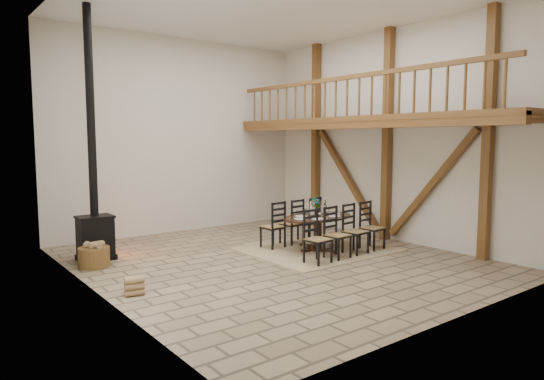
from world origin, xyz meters
TOP-DOWN VIEW (x-y plane):
  - ground at (0.00, 0.00)m, footprint 8.00×8.00m
  - room_shell at (1.19, 0.00)m, footprint 7.02×8.02m
  - rug at (1.30, 0.14)m, footprint 3.00×2.50m
  - dining_table at (1.31, 0.06)m, footprint 2.26×2.19m
  - wood_stove at (-2.83, 2.21)m, footprint 0.69×0.53m
  - log_basket at (-3.04, 1.67)m, footprint 0.58×0.58m
  - log_stack at (-3.08, -0.42)m, footprint 0.32×0.25m

SIDE VIEW (x-z plane):
  - ground at x=0.00m, z-range 0.00..0.00m
  - rug at x=1.30m, z-range 0.00..0.02m
  - log_stack at x=-3.08m, z-range 0.00..0.30m
  - log_basket at x=-3.04m, z-range -0.03..0.45m
  - dining_table at x=1.31m, z-range -0.20..0.97m
  - wood_stove at x=-2.83m, z-range -1.38..3.62m
  - room_shell at x=1.19m, z-range 0.51..5.52m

